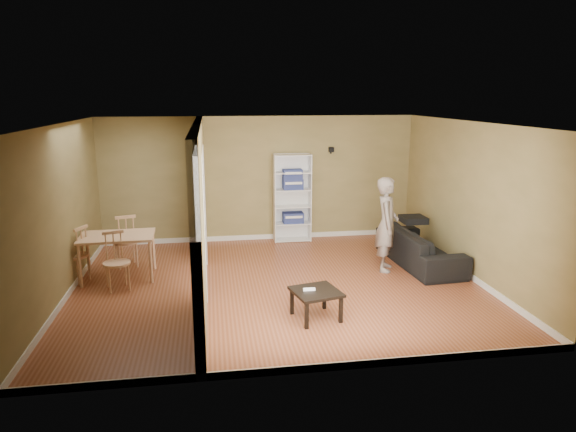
# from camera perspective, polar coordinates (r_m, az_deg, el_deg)

# --- Properties ---
(room_shell) EXTENTS (6.50, 6.50, 6.50)m
(room_shell) POSITION_cam_1_polar(r_m,az_deg,el_deg) (8.07, -1.19, 1.01)
(room_shell) COLOR brown
(room_shell) RESTS_ON ground
(partition) EXTENTS (0.22, 5.50, 2.60)m
(partition) POSITION_cam_1_polar(r_m,az_deg,el_deg) (8.00, -9.74, 0.71)
(partition) COLOR #9A8852
(partition) RESTS_ON ground
(wall_speaker) EXTENTS (0.10, 0.10, 0.10)m
(wall_speaker) POSITION_cam_1_polar(r_m,az_deg,el_deg) (10.86, 4.83, 7.37)
(wall_speaker) COLOR black
(wall_speaker) RESTS_ON room_shell
(sofa) EXTENTS (2.22, 1.06, 0.83)m
(sofa) POSITION_cam_1_polar(r_m,az_deg,el_deg) (9.63, 14.45, -2.82)
(sofa) COLOR black
(sofa) RESTS_ON ground
(person) EXTENTS (0.85, 0.76, 1.94)m
(person) POSITION_cam_1_polar(r_m,az_deg,el_deg) (9.04, 10.95, -0.03)
(person) COLOR slate
(person) RESTS_ON ground
(bookshelf) EXTENTS (0.77, 0.34, 1.83)m
(bookshelf) POSITION_cam_1_polar(r_m,az_deg,el_deg) (10.76, 0.42, 2.06)
(bookshelf) COLOR white
(bookshelf) RESTS_ON ground
(paper_box_navy_a) EXTENTS (0.42, 0.28, 0.22)m
(paper_box_navy_a) POSITION_cam_1_polar(r_m,az_deg,el_deg) (10.80, 0.56, -0.17)
(paper_box_navy_a) COLOR navy
(paper_box_navy_a) RESTS_ON bookshelf
(paper_box_navy_b) EXTENTS (0.41, 0.27, 0.21)m
(paper_box_navy_b) POSITION_cam_1_polar(r_m,az_deg,el_deg) (10.66, 0.53, 3.57)
(paper_box_navy_b) COLOR navy
(paper_box_navy_b) RESTS_ON bookshelf
(paper_box_navy_c) EXTENTS (0.39, 0.26, 0.20)m
(paper_box_navy_c) POSITION_cam_1_polar(r_m,az_deg,el_deg) (10.63, 0.50, 4.61)
(paper_box_navy_c) COLOR navy
(paper_box_navy_c) RESTS_ON bookshelf
(coffee_table) EXTENTS (0.61, 0.61, 0.41)m
(coffee_table) POSITION_cam_1_polar(r_m,az_deg,el_deg) (7.13, 3.14, -8.73)
(coffee_table) COLOR black
(coffee_table) RESTS_ON ground
(game_controller) EXTENTS (0.17, 0.04, 0.03)m
(game_controller) POSITION_cam_1_polar(r_m,az_deg,el_deg) (7.10, 2.36, -8.14)
(game_controller) COLOR white
(game_controller) RESTS_ON coffee_table
(dining_table) EXTENTS (1.20, 0.80, 0.75)m
(dining_table) POSITION_cam_1_polar(r_m,az_deg,el_deg) (9.00, -18.46, -2.51)
(dining_table) COLOR tan
(dining_table) RESTS_ON ground
(chair_left) EXTENTS (0.57, 0.57, 0.95)m
(chair_left) POSITION_cam_1_polar(r_m,az_deg,el_deg) (9.13, -22.67, -3.92)
(chair_left) COLOR tan
(chair_left) RESTS_ON ground
(chair_near) EXTENTS (0.54, 0.54, 0.93)m
(chair_near) POSITION_cam_1_polar(r_m,az_deg,el_deg) (8.54, -18.51, -4.82)
(chair_near) COLOR tan
(chair_near) RESTS_ON ground
(chair_far) EXTENTS (0.56, 0.56, 0.98)m
(chair_far) POSITION_cam_1_polar(r_m,az_deg,el_deg) (9.62, -17.60, -2.56)
(chair_far) COLOR tan
(chair_far) RESTS_ON ground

